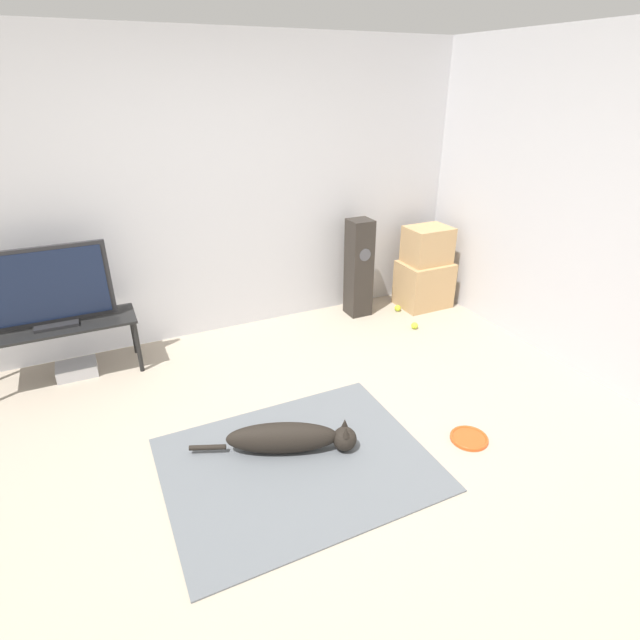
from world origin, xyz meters
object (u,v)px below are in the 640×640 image
dog (290,438)px  floor_speaker (359,268)px  cardboard_box_upper (428,245)px  tennis_ball_near_speaker (398,308)px  tv (48,288)px  tv_stand (59,331)px  frisbee (469,438)px  game_console (77,369)px  tennis_ball_by_boxes (415,326)px  cardboard_box_lower (424,284)px

dog → floor_speaker: bearing=49.3°
cardboard_box_upper → tennis_ball_near_speaker: (-0.34, -0.04, -0.62)m
tv → cardboard_box_upper: bearing=-0.9°
tv_stand → tv: (-0.00, 0.00, 0.36)m
tv → tv_stand: bearing=-90.0°
frisbee → game_console: (-2.33, 2.02, 0.04)m
dog → cardboard_box_upper: 2.74m
frisbee → tennis_ball_by_boxes: tennis_ball_by_boxes is taller
tennis_ball_near_speaker → tv_stand: bearing=178.3°
dog → tv_stand: size_ratio=0.87×
dog → tv: tv is taller
cardboard_box_upper → tv_stand: cardboard_box_upper is taller
cardboard_box_lower → tv: bearing=178.8°
tv_stand → cardboard_box_lower: bearing=-1.1°
frisbee → tv_stand: 3.16m
floor_speaker → tv: 2.72m
dog → game_console: dog is taller
floor_speaker → tv: size_ratio=1.09×
frisbee → floor_speaker: 2.16m
tennis_ball_near_speaker → frisbee: bearing=-110.2°
dog → tv: size_ratio=1.12×
frisbee → tv: size_ratio=0.28×
dog → cardboard_box_upper: size_ratio=2.29×
cardboard_box_lower → tennis_ball_near_speaker: cardboard_box_lower is taller
tennis_ball_by_boxes → dog: bearing=-147.6°
tv_stand → tennis_ball_by_boxes: tv_stand is taller
cardboard_box_lower → cardboard_box_upper: cardboard_box_upper is taller
frisbee → cardboard_box_lower: size_ratio=0.49×
game_console → tv: bearing=170.9°
tv_stand → tennis_ball_near_speaker: (3.11, -0.09, -0.37)m
cardboard_box_upper → tv: tv is taller
dog → tv_stand: 2.08m
tv_stand → tv: bearing=90.0°
cardboard_box_lower → tv: tv is taller
cardboard_box_lower → floor_speaker: (-0.73, 0.12, 0.25)m
floor_speaker → tennis_ball_by_boxes: (0.32, -0.56, -0.46)m
cardboard_box_upper → tv: (-3.45, 0.05, 0.11)m
frisbee → cardboard_box_upper: size_ratio=0.57×
frisbee → floor_speaker: bearing=81.4°
cardboard_box_lower → cardboard_box_upper: size_ratio=1.17×
cardboard_box_upper → tennis_ball_near_speaker: 0.71m
tv → game_console: (0.06, -0.01, -0.72)m
tv → floor_speaker: bearing=1.0°
frisbee → tennis_ball_by_boxes: size_ratio=3.80×
cardboard_box_upper → floor_speaker: floor_speaker is taller
tennis_ball_by_boxes → tennis_ball_near_speaker: size_ratio=1.00×
cardboard_box_lower → tv_stand: (-3.43, 0.07, 0.17)m
tv_stand → game_console: 0.36m
cardboard_box_lower → floor_speaker: 0.78m
dog → floor_speaker: floor_speaker is taller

